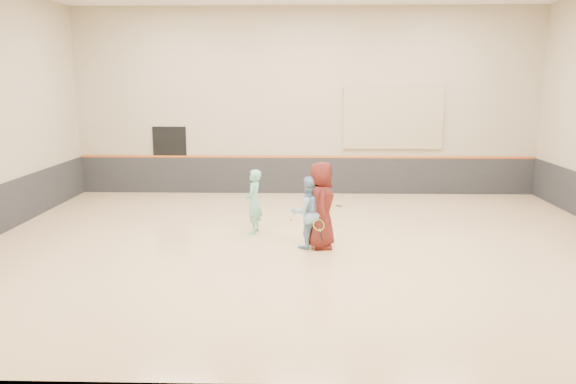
{
  "coord_description": "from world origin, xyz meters",
  "views": [
    {
      "loc": [
        -0.1,
        -12.32,
        3.69
      ],
      "look_at": [
        -0.44,
        0.4,
        1.15
      ],
      "focal_mm": 35.0,
      "sensor_mm": 36.0,
      "label": 1
    }
  ],
  "objects_px": {
    "instructor": "(308,212)",
    "young_man": "(321,205)",
    "girl": "(254,202)",
    "spare_racket": "(332,204)"
  },
  "relations": [
    {
      "from": "girl",
      "to": "instructor",
      "type": "height_order",
      "value": "instructor"
    },
    {
      "from": "instructor",
      "to": "young_man",
      "type": "height_order",
      "value": "young_man"
    },
    {
      "from": "girl",
      "to": "young_man",
      "type": "xyz_separation_m",
      "value": [
        1.6,
        -1.18,
        0.19
      ]
    },
    {
      "from": "spare_racket",
      "to": "young_man",
      "type": "bearing_deg",
      "value": -96.15
    },
    {
      "from": "young_man",
      "to": "girl",
      "type": "bearing_deg",
      "value": 51.88
    },
    {
      "from": "girl",
      "to": "spare_racket",
      "type": "relative_size",
      "value": 2.25
    },
    {
      "from": "young_man",
      "to": "instructor",
      "type": "bearing_deg",
      "value": 92.62
    },
    {
      "from": "young_man",
      "to": "spare_racket",
      "type": "bearing_deg",
      "value": -7.78
    },
    {
      "from": "instructor",
      "to": "young_man",
      "type": "xyz_separation_m",
      "value": [
        0.29,
        0.02,
        0.16
      ]
    },
    {
      "from": "girl",
      "to": "instructor",
      "type": "bearing_deg",
      "value": 57.01
    }
  ]
}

